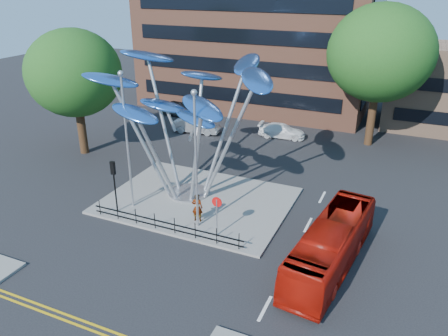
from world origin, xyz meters
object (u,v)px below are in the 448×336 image
at_px(tree_left, 74,73).
at_px(parked_car_left, 178,109).
at_px(parked_car_mid, 197,125).
at_px(street_lamp_right, 196,149).
at_px(traffic_light_island, 114,176).
at_px(pedestrian, 197,207).
at_px(parked_car_right, 282,131).
at_px(street_lamp_left, 126,130).
at_px(tree_right, 380,53).
at_px(red_bus, 331,245).
at_px(leaf_sculpture, 186,97).
at_px(no_entry_sign_island, 217,210).

bearing_deg(tree_left, parked_car_left, 81.58).
distance_m(tree_left, parked_car_mid, 12.30).
height_order(street_lamp_right, traffic_light_island, street_lamp_right).
bearing_deg(parked_car_mid, pedestrian, -160.32).
height_order(tree_left, traffic_light_island, tree_left).
bearing_deg(parked_car_right, traffic_light_island, 158.18).
relative_size(street_lamp_left, parked_car_right, 2.01).
distance_m(tree_right, parked_car_left, 21.39).
distance_m(tree_left, pedestrian, 16.66).
xyz_separation_m(street_lamp_right, red_bus, (8.00, -0.59, -3.81)).
bearing_deg(parked_car_left, leaf_sculpture, -138.56).
height_order(tree_left, leaf_sculpture, tree_left).
xyz_separation_m(tree_left, leaf_sculpture, (11.93, -3.32, 0.08)).
distance_m(no_entry_sign_island, parked_car_left, 24.78).
distance_m(street_lamp_right, parked_car_left, 23.92).
height_order(tree_right, no_entry_sign_island, tree_right).
bearing_deg(street_lamp_left, no_entry_sign_island, -8.61).
distance_m(parked_car_mid, parked_car_right, 8.18).
bearing_deg(parked_car_mid, street_lamp_right, -160.31).
xyz_separation_m(pedestrian, parked_car_left, (-12.33, 19.37, -0.30)).
relative_size(traffic_light_island, no_entry_sign_island, 1.40).
bearing_deg(street_lamp_right, parked_car_mid, 117.46).
relative_size(traffic_light_island, parked_car_mid, 0.75).
distance_m(pedestrian, parked_car_right, 17.13).
distance_m(tree_left, red_bus, 24.38).
bearing_deg(street_lamp_right, red_bus, -4.22).
relative_size(tree_right, traffic_light_island, 3.54).
height_order(leaf_sculpture, traffic_light_island, leaf_sculpture).
relative_size(pedestrian, parked_car_right, 0.42).
xyz_separation_m(street_lamp_left, parked_car_right, (4.83, 17.13, -4.72)).
distance_m(street_lamp_left, pedestrian, 6.39).
distance_m(tree_left, parked_car_left, 14.34).
bearing_deg(tree_left, red_bus, -18.64).
bearing_deg(pedestrian, leaf_sculpture, -64.80).
distance_m(red_bus, parked_car_right, 19.97).
distance_m(no_entry_sign_island, parked_car_right, 18.22).
bearing_deg(tree_right, parked_car_left, 177.52).
bearing_deg(tree_left, traffic_light_island, -39.81).
bearing_deg(parked_car_mid, red_bus, -142.90).
height_order(tree_left, parked_car_mid, tree_left).
xyz_separation_m(street_lamp_right, traffic_light_island, (-5.50, -0.50, -2.48)).
distance_m(tree_right, red_bus, 20.73).
distance_m(street_lamp_left, parked_car_left, 21.31).
bearing_deg(tree_left, tree_right, 28.61).
xyz_separation_m(street_lamp_right, parked_car_left, (-12.59, 19.87, -4.33)).
bearing_deg(tree_right, parked_car_right, -169.84).
distance_m(red_bus, parked_car_left, 29.03).
xyz_separation_m(street_lamp_left, parked_car_mid, (-3.09, 15.08, -4.61)).
bearing_deg(street_lamp_left, tree_right, 55.95).
bearing_deg(pedestrian, tree_right, -123.50).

